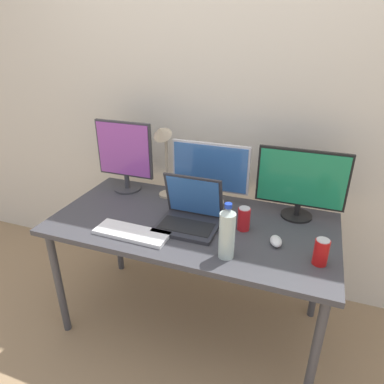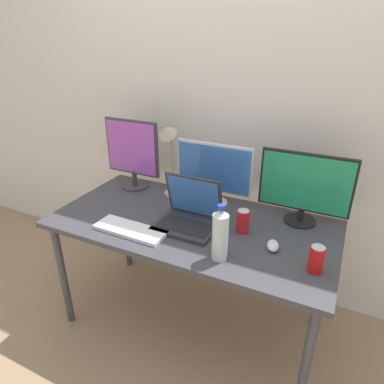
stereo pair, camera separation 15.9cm
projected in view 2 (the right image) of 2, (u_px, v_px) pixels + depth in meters
ground_plane at (192, 321)px, 2.20m from camera, size 16.00×16.00×0.00m
wall_back at (233, 100)px, 2.12m from camera, size 7.00×0.08×2.60m
work_desk at (192, 232)px, 1.91m from camera, size 1.54×0.76×0.74m
monitor_left at (132, 152)px, 2.19m from camera, size 0.38×0.17×0.45m
monitor_center at (214, 172)px, 1.99m from camera, size 0.46×0.17×0.38m
monitor_right at (305, 187)px, 1.79m from camera, size 0.48×0.17×0.39m
laptop_silver at (190, 214)px, 1.83m from camera, size 0.32×0.26×0.27m
keyboard_main at (131, 230)px, 1.78m from camera, size 0.39×0.15×0.02m
mouse_by_keyboard at (273, 246)px, 1.64m from camera, size 0.08×0.11×0.04m
water_bottle at (220, 234)px, 1.53m from camera, size 0.07×0.07×0.28m
soda_can_near_keyboard at (316, 259)px, 1.47m from camera, size 0.07×0.07×0.13m
soda_can_by_laptop at (243, 221)px, 1.76m from camera, size 0.07×0.07×0.13m
desk_lamp at (168, 146)px, 2.02m from camera, size 0.11×0.18×0.49m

